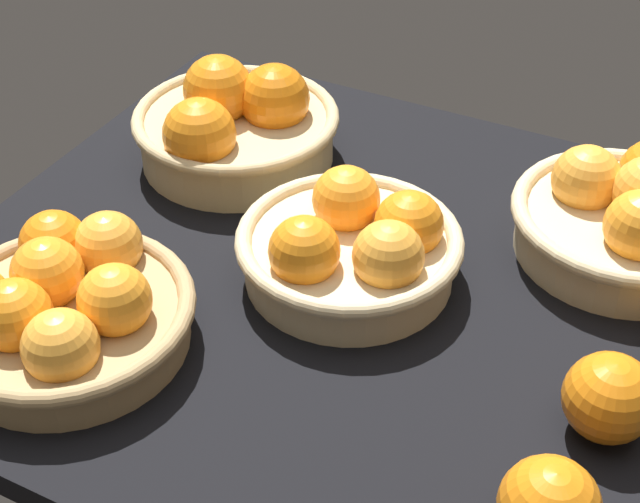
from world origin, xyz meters
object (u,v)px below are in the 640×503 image
basket_near_left (631,217)px  basket_near_right (235,125)px  basket_center (352,247)px  basket_far_right (62,307)px  loose_orange_back_gap (609,398)px

basket_near_left → basket_near_right: 45.83cm
basket_center → basket_near_left: size_ratio=0.97×
basket_near_left → basket_near_right: bearing=4.0°
basket_far_right → loose_orange_back_gap: size_ratio=3.10×
basket_far_right → basket_near_right: 34.29cm
basket_near_right → loose_orange_back_gap: basket_near_right is taller
basket_center → basket_near_left: 29.27cm
basket_near_left → basket_near_right: basket_near_right is taller
loose_orange_back_gap → basket_near_right: bearing=-24.2°
basket_center → basket_near_right: (21.97, -13.89, 0.67)cm
basket_far_right → loose_orange_back_gap: (-47.97, -11.83, -0.13)cm
basket_near_left → basket_near_right: (45.72, 3.21, 0.26)cm
basket_far_right → basket_near_right: bearing=-87.0°
basket_far_right → loose_orange_back_gap: basket_far_right is taller
basket_near_left → loose_orange_back_gap: basket_near_left is taller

